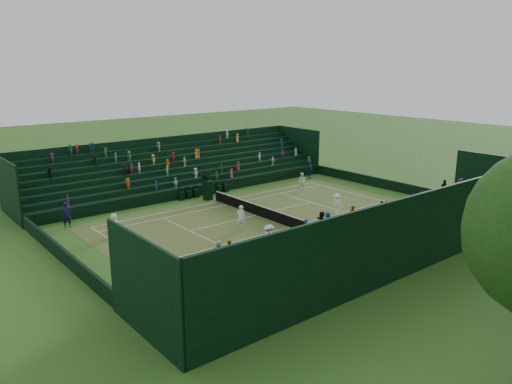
# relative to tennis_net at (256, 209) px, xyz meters

# --- Properties ---
(ground) EXTENTS (160.00, 160.00, 0.00)m
(ground) POSITION_rel_tennis_net_xyz_m (0.00, 0.00, -0.53)
(ground) COLOR #33621F
(ground) RESTS_ON ground
(court_surface) EXTENTS (12.97, 26.77, 0.01)m
(court_surface) POSITION_rel_tennis_net_xyz_m (0.00, 0.00, -0.52)
(court_surface) COLOR #376923
(court_surface) RESTS_ON ground
(perimeter_wall_north) EXTENTS (17.17, 0.20, 1.00)m
(perimeter_wall_north) POSITION_rel_tennis_net_xyz_m (0.00, 15.88, -0.03)
(perimeter_wall_north) COLOR black
(perimeter_wall_north) RESTS_ON ground
(perimeter_wall_south) EXTENTS (17.17, 0.20, 1.00)m
(perimeter_wall_south) POSITION_rel_tennis_net_xyz_m (0.00, -15.88, -0.03)
(perimeter_wall_south) COLOR black
(perimeter_wall_south) RESTS_ON ground
(perimeter_wall_east) EXTENTS (0.20, 31.77, 1.00)m
(perimeter_wall_east) POSITION_rel_tennis_net_xyz_m (8.48, 0.00, -0.03)
(perimeter_wall_east) COLOR black
(perimeter_wall_east) RESTS_ON ground
(perimeter_wall_west) EXTENTS (0.20, 31.77, 1.00)m
(perimeter_wall_west) POSITION_rel_tennis_net_xyz_m (-8.48, 0.00, -0.03)
(perimeter_wall_west) COLOR black
(perimeter_wall_west) RESTS_ON ground
(north_grandstand) EXTENTS (6.60, 32.00, 4.90)m
(north_grandstand) POSITION_rel_tennis_net_xyz_m (12.66, 0.00, 1.02)
(north_grandstand) COLOR black
(north_grandstand) RESTS_ON ground
(south_grandstand) EXTENTS (6.60, 32.00, 4.90)m
(south_grandstand) POSITION_rel_tennis_net_xyz_m (-12.66, 0.00, 1.02)
(south_grandstand) COLOR black
(south_grandstand) RESTS_ON ground
(tennis_net) EXTENTS (11.67, 0.10, 1.06)m
(tennis_net) POSITION_rel_tennis_net_xyz_m (0.00, 0.00, 0.00)
(tennis_net) COLOR black
(tennis_net) RESTS_ON ground
(umpire_chair) EXTENTS (0.86, 0.86, 2.69)m
(umpire_chair) POSITION_rel_tennis_net_xyz_m (-6.64, -0.36, 0.62)
(umpire_chair) COLOR black
(umpire_chair) RESTS_ON ground
(courtside_chairs) EXTENTS (0.50, 5.47, 1.09)m
(courtside_chairs) POSITION_rel_tennis_net_xyz_m (-8.16, 0.21, -0.11)
(courtside_chairs) COLOR black
(courtside_chairs) RESTS_ON ground
(player_near_west) EXTENTS (0.88, 0.60, 1.73)m
(player_near_west) POSITION_rel_tennis_net_xyz_m (-2.40, -11.27, 0.34)
(player_near_west) COLOR white
(player_near_west) RESTS_ON ground
(player_near_east) EXTENTS (0.82, 0.81, 1.91)m
(player_near_east) POSITION_rel_tennis_net_xyz_m (2.11, -3.17, 0.43)
(player_near_east) COLOR white
(player_near_east) RESTS_ON ground
(player_far_west) EXTENTS (0.88, 0.71, 1.69)m
(player_far_west) POSITION_rel_tennis_net_xyz_m (-4.05, 9.19, 0.32)
(player_far_west) COLOR white
(player_far_west) RESTS_ON ground
(player_far_east) EXTENTS (1.22, 0.88, 1.70)m
(player_far_east) POSITION_rel_tennis_net_xyz_m (3.75, 5.65, 0.32)
(player_far_east) COLOR white
(player_far_east) RESTS_ON ground
(line_judge_north) EXTENTS (0.70, 0.84, 1.97)m
(line_judge_north) POSITION_rel_tennis_net_xyz_m (-7.04, 13.29, 0.46)
(line_judge_north) COLOR black
(line_judge_north) RESTS_ON ground
(line_judge_south) EXTENTS (0.73, 0.86, 1.99)m
(line_judge_south) POSITION_rel_tennis_net_xyz_m (-6.62, -13.24, 0.47)
(line_judge_south) COLOR black
(line_judge_south) RESTS_ON ground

